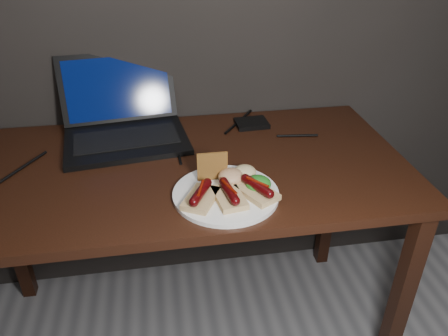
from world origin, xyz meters
TOP-DOWN VIEW (x-y plane):
  - desk at (0.00, 1.38)m, footprint 1.40×0.70m
  - laptop at (-0.16, 1.61)m, footprint 0.44×0.41m
  - hard_drive at (0.28, 1.61)m, footprint 0.12×0.10m
  - desk_cables at (0.03, 1.52)m, footprint 1.00×0.39m
  - plate at (0.12, 1.19)m, footprint 0.30×0.30m
  - bread_sausage_left at (0.04, 1.16)m, footprint 0.12×0.13m
  - bread_sausage_center at (0.12, 1.15)m, footprint 0.09×0.12m
  - bread_sausage_right at (0.20, 1.16)m, footprint 0.12×0.13m
  - crispbread at (0.09, 1.26)m, footprint 0.09×0.01m
  - salad_greens at (0.20, 1.19)m, footprint 0.07×0.07m
  - salsa_mound at (0.14, 1.23)m, footprint 0.07×0.07m
  - coleslaw_mound at (0.18, 1.26)m, footprint 0.06×0.06m

SIDE VIEW (x-z plane):
  - desk at x=0.00m, z-range 0.29..1.04m
  - desk_cables at x=0.03m, z-range 0.75..0.76m
  - plate at x=0.12m, z-range 0.75..0.76m
  - hard_drive at x=0.28m, z-range 0.75..0.77m
  - bread_sausage_left at x=0.04m, z-range 0.76..0.80m
  - bread_sausage_center at x=0.12m, z-range 0.76..0.80m
  - bread_sausage_right at x=0.20m, z-range 0.76..0.80m
  - coleslaw_mound at x=0.18m, z-range 0.76..0.80m
  - salad_greens at x=0.20m, z-range 0.76..0.80m
  - salsa_mound at x=0.14m, z-range 0.76..0.80m
  - laptop at x=-0.16m, z-range 0.68..0.92m
  - crispbread at x=0.09m, z-range 0.76..0.85m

